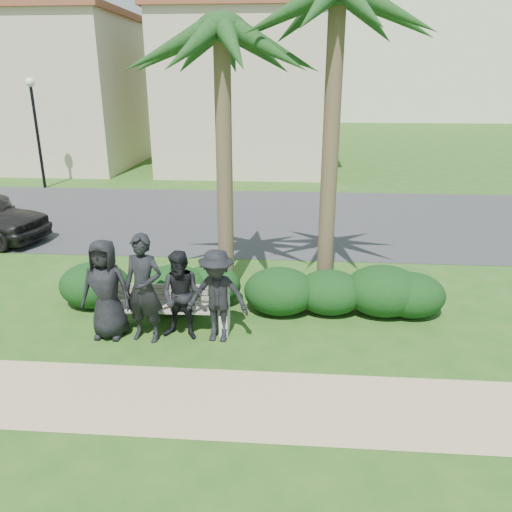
% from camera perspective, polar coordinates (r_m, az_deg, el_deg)
% --- Properties ---
extents(ground, '(160.00, 160.00, 0.00)m').
position_cam_1_polar(ground, '(8.77, -4.48, -9.29)').
color(ground, '#225117').
rests_on(ground, ground).
extents(footpath, '(30.00, 1.60, 0.01)m').
position_cam_1_polar(footpath, '(7.27, -6.72, -16.10)').
color(footpath, tan).
rests_on(footpath, ground).
extents(asphalt_street, '(160.00, 8.00, 0.01)m').
position_cam_1_polar(asphalt_street, '(16.19, -0.18, 4.44)').
color(asphalt_street, '#2D2D30').
rests_on(asphalt_street, ground).
extents(stucco_bldg_left, '(10.40, 8.40, 7.30)m').
position_cam_1_polar(stucco_bldg_left, '(28.82, -24.02, 16.85)').
color(stucco_bldg_left, beige).
rests_on(stucco_bldg_left, ground).
extents(stucco_bldg_right, '(8.40, 8.40, 7.30)m').
position_cam_1_polar(stucco_bldg_right, '(25.69, -0.62, 18.31)').
color(stucco_bldg_right, beige).
rests_on(stucco_bldg_right, ground).
extents(street_lamp, '(0.36, 0.36, 4.29)m').
position_cam_1_polar(street_lamp, '(22.15, -23.98, 14.64)').
color(street_lamp, black).
rests_on(street_lamp, ground).
extents(park_bench, '(2.21, 0.57, 0.77)m').
position_cam_1_polar(park_bench, '(9.01, -10.13, -6.25)').
color(park_bench, gray).
rests_on(park_bench, ground).
extents(man_a, '(0.87, 0.58, 1.75)m').
position_cam_1_polar(man_a, '(8.81, -16.77, -3.66)').
color(man_a, black).
rests_on(man_a, ground).
extents(man_b, '(0.75, 0.56, 1.88)m').
position_cam_1_polar(man_b, '(8.51, -12.71, -3.64)').
color(man_b, black).
rests_on(man_b, ground).
extents(man_c, '(0.84, 0.70, 1.57)m').
position_cam_1_polar(man_c, '(8.50, -8.46, -4.53)').
color(man_c, black).
rests_on(man_c, ground).
extents(man_d, '(1.09, 0.69, 1.62)m').
position_cam_1_polar(man_d, '(8.36, -4.46, -4.58)').
color(man_d, black).
rests_on(man_d, ground).
extents(hedge_a, '(1.37, 1.13, 0.89)m').
position_cam_1_polar(hedge_a, '(10.27, -17.96, -3.01)').
color(hedge_a, black).
rests_on(hedge_a, ground).
extents(hedge_b, '(1.37, 1.13, 0.90)m').
position_cam_1_polar(hedge_b, '(9.74, -9.39, -3.51)').
color(hedge_b, black).
rests_on(hedge_b, ground).
extents(hedge_c, '(1.22, 1.01, 0.79)m').
position_cam_1_polar(hedge_c, '(9.91, -5.25, -3.22)').
color(hedge_c, black).
rests_on(hedge_c, ground).
extents(hedge_d, '(1.38, 1.14, 0.90)m').
position_cam_1_polar(hedge_d, '(9.50, 2.75, -3.87)').
color(hedge_d, black).
rests_on(hedge_d, ground).
extents(hedge_e, '(1.30, 1.07, 0.85)m').
position_cam_1_polar(hedge_e, '(9.60, 8.42, -3.98)').
color(hedge_e, black).
rests_on(hedge_e, ground).
extents(hedge_f, '(1.48, 1.22, 0.96)m').
position_cam_1_polar(hedge_f, '(9.73, 14.34, -3.70)').
color(hedge_f, black).
rests_on(hedge_f, ground).
extents(hedge_extra, '(1.30, 1.07, 0.85)m').
position_cam_1_polar(hedge_extra, '(9.83, 17.23, -4.11)').
color(hedge_extra, black).
rests_on(hedge_extra, ground).
extents(palm_left, '(3.00, 3.00, 6.00)m').
position_cam_1_polar(palm_left, '(9.81, -3.97, 24.16)').
color(palm_left, brown).
rests_on(palm_left, ground).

